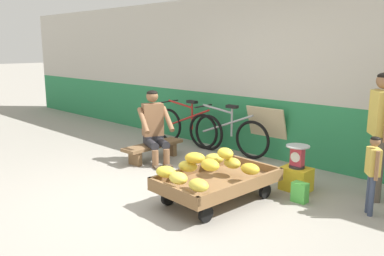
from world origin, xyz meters
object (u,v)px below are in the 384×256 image
shopping_bag (300,192)px  vendor_seated (154,127)px  banana_cart (218,182)px  customer_child (373,167)px  weighing_scale (297,156)px  bicycle_near_left (188,127)px  bicycle_far_left (226,133)px  plastic_crate (296,179)px  low_bench (153,148)px  sign_board (268,133)px  customer_adult (381,122)px

shopping_bag → vendor_seated: bearing=-177.9°
banana_cart → customer_child: (1.44, 0.89, 0.30)m
weighing_scale → bicycle_near_left: 2.77m
bicycle_far_left → shopping_bag: size_ratio=6.91×
banana_cart → plastic_crate: bearing=64.8°
customer_child → low_bench: bearing=-175.3°
sign_board → low_bench: bearing=-131.7°
bicycle_far_left → sign_board: sign_board is taller
bicycle_far_left → customer_adult: 2.72m
vendor_seated → bicycle_near_left: size_ratio=0.69×
weighing_scale → bicycle_far_left: bicycle_far_left is taller
vendor_seated → plastic_crate: (2.30, 0.42, -0.42)m
banana_cart → low_bench: banana_cart is taller
low_bench → plastic_crate: plastic_crate is taller
weighing_scale → customer_child: (0.97, -0.11, 0.09)m
bicycle_far_left → plastic_crate: bearing=-23.0°
bicycle_near_left → shopping_bag: size_ratio=6.92×
vendor_seated → customer_child: 3.28m
vendor_seated → sign_board: size_ratio=1.32×
bicycle_near_left → bicycle_far_left: same height
vendor_seated → weighing_scale: (2.30, 0.41, -0.11)m
bicycle_near_left → customer_adult: customer_adult is taller
plastic_crate → bicycle_near_left: bearing=165.1°
banana_cart → vendor_seated: size_ratio=1.30×
bicycle_far_left → customer_adult: size_ratio=1.08×
bicycle_near_left → customer_child: bearing=-12.7°
banana_cart → customer_adult: (1.31, 1.38, 0.71)m
vendor_seated → shopping_bag: (2.54, 0.09, -0.45)m
bicycle_near_left → bicycle_far_left: bearing=3.2°
bicycle_far_left → shopping_bag: bicycle_far_left is taller
banana_cart → customer_adult: customer_adult is taller
bicycle_near_left → shopping_bag: bicycle_near_left is taller
low_bench → bicycle_near_left: size_ratio=0.67×
vendor_seated → customer_adult: 3.26m
weighing_scale → customer_child: customer_child is taller
sign_board → shopping_bag: size_ratio=3.60×
customer_child → weighing_scale: bearing=173.6°
bicycle_far_left → sign_board: 0.72m
banana_cart → weighing_scale: bearing=64.7°
plastic_crate → customer_adult: size_ratio=0.24×
low_bench → plastic_crate: 2.41m
plastic_crate → customer_adult: (0.84, 0.38, 0.80)m
banana_cart → bicycle_far_left: bearing=126.9°
vendor_seated → bicycle_near_left: (-0.37, 1.13, -0.21)m
customer_child → customer_adult: bearing=104.5°
plastic_crate → sign_board: bearing=137.6°
plastic_crate → shopping_bag: plastic_crate is taller
sign_board → customer_adult: size_ratio=0.56×
bicycle_near_left → sign_board: (1.55, 0.32, 0.08)m
banana_cart → vendor_seated: 1.95m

